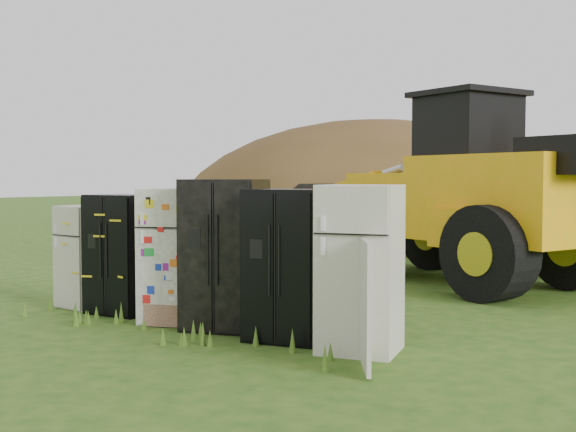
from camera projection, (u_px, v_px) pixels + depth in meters
name	position (u px, v px, depth m)	size (l,w,h in m)	color
ground	(204.00, 325.00, 9.55)	(120.00, 120.00, 0.00)	#254A13
fridge_leftmost	(86.00, 256.00, 10.90)	(0.68, 0.65, 1.54)	silver
fridge_black_side	(123.00, 254.00, 10.41)	(0.90, 0.71, 1.71)	black
fridge_sticker	(174.00, 255.00, 9.75)	(0.81, 0.75, 1.82)	white
fridge_dark_mid	(225.00, 254.00, 9.31)	(0.99, 0.81, 1.94)	black
fridge_black_right	(287.00, 265.00, 8.68)	(0.91, 0.76, 1.82)	black
fridge_open_door	(360.00, 268.00, 8.08)	(0.85, 0.79, 1.88)	silver
wheel_loader	(432.00, 188.00, 13.94)	(7.29, 2.96, 3.53)	#FFA310
dirt_mound_left	(366.00, 237.00, 23.78)	(14.68, 11.01, 7.73)	#442C15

